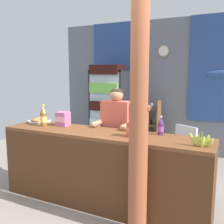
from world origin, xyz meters
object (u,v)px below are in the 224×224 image
at_px(soda_bottle_iced_tea, 43,117).
at_px(soda_bottle_grape_soda, 161,127).
at_px(bottle_shelf_rack, 148,126).
at_px(snack_box_wafer, 63,119).
at_px(snack_box_crackers, 136,130).
at_px(plastic_lawn_chair, 190,146).
at_px(drink_fridge, 109,104).
at_px(timber_post, 139,111).
at_px(soda_bottle_orange_soda, 137,126).
at_px(stall_counter, 97,163).
at_px(pastry_tray, 40,121).
at_px(banana_bunch, 201,141).
at_px(shopkeeper, 116,127).

relative_size(soda_bottle_iced_tea, soda_bottle_grape_soda, 1.33).
height_order(bottle_shelf_rack, snack_box_wafer, snack_box_wafer).
bearing_deg(snack_box_crackers, plastic_lawn_chair, 76.33).
xyz_separation_m(drink_fridge, soda_bottle_grape_soda, (1.72, -2.04, 0.04)).
distance_m(timber_post, soda_bottle_orange_soda, 0.70).
bearing_deg(soda_bottle_iced_tea, soda_bottle_orange_soda, 8.37).
height_order(stall_counter, soda_bottle_iced_tea, soda_bottle_iced_tea).
bearing_deg(pastry_tray, soda_bottle_iced_tea, -37.73).
bearing_deg(drink_fridge, snack_box_crackers, -56.89).
relative_size(timber_post, soda_bottle_grape_soda, 11.93).
bearing_deg(timber_post, soda_bottle_grape_soda, 83.98).
xyz_separation_m(timber_post, pastry_tray, (-1.83, 0.59, -0.35)).
distance_m(snack_box_wafer, pastry_tray, 0.50).
bearing_deg(soda_bottle_iced_tea, banana_bunch, -2.75).
bearing_deg(snack_box_wafer, banana_bunch, -7.04).
height_order(bottle_shelf_rack, shopkeeper, shopkeeper).
distance_m(timber_post, pastry_tray, 1.95).
distance_m(stall_counter, plastic_lawn_chair, 1.90).
relative_size(bottle_shelf_rack, plastic_lawn_chair, 1.34).
height_order(timber_post, drink_fridge, timber_post).
relative_size(soda_bottle_orange_soda, snack_box_wafer, 1.04).
distance_m(plastic_lawn_chair, soda_bottle_iced_tea, 2.48).
height_order(bottle_shelf_rack, pastry_tray, bottle_shelf_rack).
bearing_deg(timber_post, plastic_lawn_chair, 83.59).
bearing_deg(bottle_shelf_rack, plastic_lawn_chair, -38.82).
bearing_deg(shopkeeper, snack_box_crackers, -46.46).
relative_size(shopkeeper, snack_box_wafer, 7.58).
xyz_separation_m(plastic_lawn_chair, shopkeeper, (-0.89, -1.08, 0.46)).
bearing_deg(stall_counter, pastry_tray, 166.06).
distance_m(stall_counter, pastry_tray, 1.28).
height_order(stall_counter, soda_bottle_grape_soda, soda_bottle_grape_soda).
bearing_deg(stall_counter, plastic_lawn_chair, 62.46).
distance_m(drink_fridge, shopkeeper, 2.02).
bearing_deg(bottle_shelf_rack, snack_box_crackers, -75.54).
height_order(timber_post, soda_bottle_grape_soda, timber_post).
xyz_separation_m(soda_bottle_iced_tea, pastry_tray, (-0.25, 0.19, -0.11)).
height_order(timber_post, banana_bunch, timber_post).
distance_m(shopkeeper, pastry_tray, 1.20).
bearing_deg(bottle_shelf_rack, soda_bottle_orange_soda, -75.69).
relative_size(shopkeeper, soda_bottle_iced_tea, 4.79).
relative_size(drink_fridge, shopkeeper, 1.26).
xyz_separation_m(bottle_shelf_rack, plastic_lawn_chair, (1.02, -0.82, -0.11)).
distance_m(soda_bottle_grape_soda, pastry_tray, 1.90).
relative_size(timber_post, banana_bunch, 10.68).
distance_m(drink_fridge, soda_bottle_iced_tea, 2.26).
distance_m(timber_post, soda_bottle_grape_soda, 0.68).
bearing_deg(snack_box_crackers, timber_post, -65.42).
height_order(plastic_lawn_chair, banana_bunch, banana_bunch).
xyz_separation_m(plastic_lawn_chair, snack_box_wafer, (-1.56, -1.45, 0.58)).
distance_m(shopkeeper, snack_box_crackers, 0.73).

